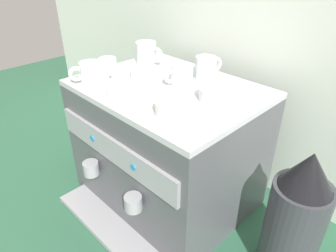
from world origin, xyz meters
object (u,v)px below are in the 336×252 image
(ceramic_bowl_0, at_px, (176,108))
(milk_pitcher, at_px, (98,134))
(ceramic_cup_3, at_px, (181,74))
(ceramic_bowl_1, at_px, (145,73))
(coffee_grinder, at_px, (295,219))
(ceramic_cup_1, at_px, (147,53))
(ceramic_bowl_3, at_px, (219,94))
(espresso_machine, at_px, (167,145))
(ceramic_cup_4, at_px, (90,72))
(ceramic_cup_2, at_px, (207,67))
(ceramic_cup_0, at_px, (108,66))
(ceramic_bowl_2, at_px, (122,91))

(ceramic_bowl_0, height_order, milk_pitcher, ceramic_bowl_0)
(ceramic_cup_3, bearing_deg, ceramic_bowl_0, -50.02)
(ceramic_bowl_1, bearing_deg, coffee_grinder, 1.89)
(ceramic_cup_1, relative_size, ceramic_bowl_3, 1.03)
(espresso_machine, xyz_separation_m, ceramic_cup_4, (-0.22, -0.16, 0.28))
(ceramic_cup_2, bearing_deg, ceramic_cup_0, -139.70)
(coffee_grinder, bearing_deg, ceramic_cup_3, 176.00)
(ceramic_cup_3, bearing_deg, ceramic_bowl_2, -105.14)
(ceramic_bowl_0, height_order, coffee_grinder, ceramic_bowl_0)
(milk_pitcher, bearing_deg, ceramic_bowl_2, -17.50)
(ceramic_cup_4, bearing_deg, ceramic_bowl_3, 26.44)
(ceramic_bowl_0, bearing_deg, ceramic_cup_1, 148.93)
(ceramic_bowl_2, height_order, ceramic_bowl_3, ceramic_bowl_3)
(ceramic_cup_0, relative_size, ceramic_bowl_3, 0.75)
(ceramic_cup_0, distance_m, milk_pitcher, 0.51)
(coffee_grinder, relative_size, milk_pitcher, 2.98)
(espresso_machine, xyz_separation_m, coffee_grinder, (0.50, 0.03, -0.03))
(espresso_machine, relative_size, ceramic_cup_2, 5.39)
(ceramic_cup_0, height_order, coffee_grinder, ceramic_cup_0)
(ceramic_cup_1, bearing_deg, espresso_machine, -26.06)
(ceramic_bowl_0, bearing_deg, milk_pitcher, 170.40)
(ceramic_cup_0, relative_size, ceramic_cup_3, 0.82)
(espresso_machine, relative_size, ceramic_bowl_2, 5.90)
(ceramic_bowl_2, height_order, milk_pitcher, ceramic_bowl_2)
(ceramic_bowl_2, distance_m, ceramic_bowl_3, 0.30)
(ceramic_bowl_1, height_order, ceramic_bowl_2, ceramic_bowl_1)
(ceramic_cup_0, bearing_deg, espresso_machine, 17.69)
(ceramic_cup_4, xyz_separation_m, ceramic_bowl_1, (0.10, 0.17, -0.02))
(espresso_machine, bearing_deg, ceramic_cup_1, 153.94)
(ceramic_cup_3, relative_size, ceramic_bowl_0, 0.97)
(coffee_grinder, bearing_deg, ceramic_bowl_0, -157.09)
(ceramic_cup_3, bearing_deg, ceramic_cup_0, -150.56)
(ceramic_cup_4, relative_size, ceramic_bowl_0, 0.97)
(ceramic_bowl_2, bearing_deg, ceramic_cup_3, 74.86)
(ceramic_cup_2, distance_m, coffee_grinder, 0.57)
(espresso_machine, height_order, ceramic_bowl_3, ceramic_bowl_3)
(ceramic_cup_1, bearing_deg, ceramic_cup_3, -12.47)
(ceramic_cup_4, bearing_deg, ceramic_bowl_2, 4.21)
(ceramic_bowl_0, bearing_deg, espresso_machine, 142.45)
(espresso_machine, distance_m, ceramic_cup_3, 0.28)
(ceramic_bowl_3, height_order, coffee_grinder, ceramic_bowl_3)
(ceramic_cup_3, bearing_deg, ceramic_bowl_1, -155.74)
(ceramic_cup_3, height_order, ceramic_bowl_0, ceramic_cup_3)
(ceramic_bowl_0, relative_size, ceramic_bowl_1, 1.09)
(ceramic_cup_3, xyz_separation_m, coffee_grinder, (0.49, -0.03, -0.30))
(ceramic_bowl_0, bearing_deg, ceramic_cup_4, -173.79)
(ceramic_cup_4, distance_m, milk_pitcher, 0.54)
(coffee_grinder, bearing_deg, ceramic_cup_0, -172.27)
(ceramic_cup_2, relative_size, milk_pitcher, 0.78)
(ceramic_cup_4, bearing_deg, espresso_machine, 36.67)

